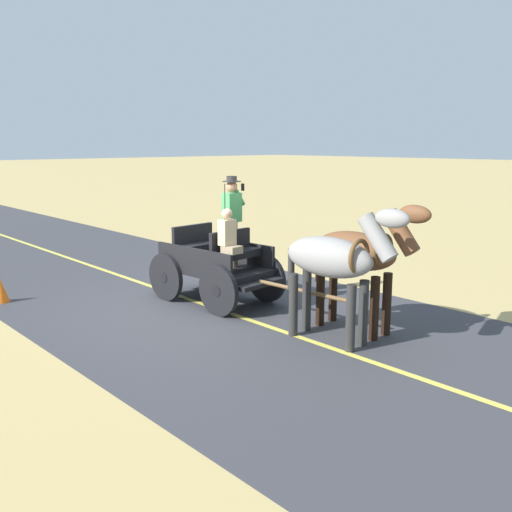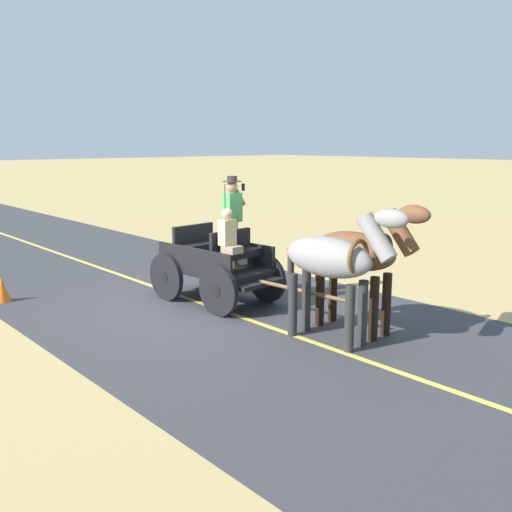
# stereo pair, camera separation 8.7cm
# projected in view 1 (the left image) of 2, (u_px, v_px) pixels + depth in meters

# --- Properties ---
(ground_plane) EXTENTS (200.00, 200.00, 0.00)m
(ground_plane) POSITION_uv_depth(u_px,v_px,m) (201.00, 304.00, 11.14)
(ground_plane) COLOR tan
(road_surface) EXTENTS (6.61, 160.00, 0.01)m
(road_surface) POSITION_uv_depth(u_px,v_px,m) (201.00, 304.00, 11.14)
(road_surface) COLOR #38383D
(road_surface) RESTS_ON ground
(road_centre_stripe) EXTENTS (0.12, 160.00, 0.00)m
(road_centre_stripe) POSITION_uv_depth(u_px,v_px,m) (201.00, 303.00, 11.14)
(road_centre_stripe) COLOR #DBCC4C
(road_centre_stripe) RESTS_ON road_surface
(horse_drawn_carriage) EXTENTS (1.60, 4.52, 2.50)m
(horse_drawn_carriage) POSITION_uv_depth(u_px,v_px,m) (218.00, 262.00, 11.14)
(horse_drawn_carriage) COLOR black
(horse_drawn_carriage) RESTS_ON ground
(horse_near_side) EXTENTS (0.64, 2.13, 2.21)m
(horse_near_side) POSITION_uv_depth(u_px,v_px,m) (360.00, 254.00, 9.26)
(horse_near_side) COLOR brown
(horse_near_side) RESTS_ON ground
(horse_off_side) EXTENTS (0.72, 2.14, 2.21)m
(horse_off_side) POSITION_uv_depth(u_px,v_px,m) (335.00, 261.00, 8.75)
(horse_off_side) COLOR gray
(horse_off_side) RESTS_ON ground
(traffic_cone) EXTENTS (0.32, 0.32, 0.50)m
(traffic_cone) POSITION_uv_depth(u_px,v_px,m) (1.00, 290.00, 11.21)
(traffic_cone) COLOR orange
(traffic_cone) RESTS_ON ground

